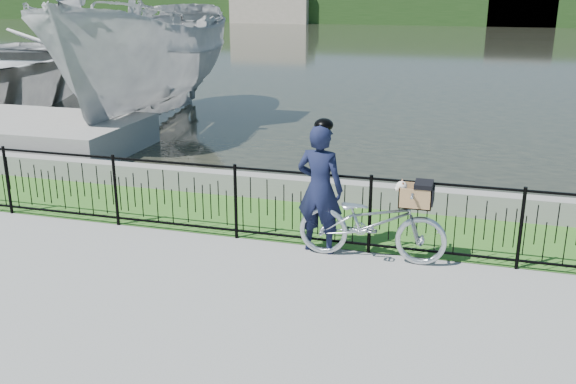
% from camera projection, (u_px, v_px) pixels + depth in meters
% --- Properties ---
extents(ground, '(120.00, 120.00, 0.00)m').
position_uv_depth(ground, '(267.00, 293.00, 7.94)').
color(ground, gray).
rests_on(ground, ground).
extents(grass_strip, '(60.00, 2.00, 0.01)m').
position_uv_depth(grass_strip, '(317.00, 222.00, 10.32)').
color(grass_strip, '#31621E').
rests_on(grass_strip, ground).
extents(water, '(120.00, 120.00, 0.00)m').
position_uv_depth(water, '(437.00, 50.00, 38.12)').
color(water, black).
rests_on(water, ground).
extents(quay_wall, '(60.00, 0.30, 0.40)m').
position_uv_depth(quay_wall, '(330.00, 192.00, 11.17)').
color(quay_wall, gray).
rests_on(quay_wall, ground).
extents(fence, '(14.00, 0.06, 1.15)m').
position_uv_depth(fence, '(301.00, 208.00, 9.23)').
color(fence, black).
rests_on(fence, ground).
extents(far_treeline, '(120.00, 6.00, 3.00)m').
position_uv_depth(far_treeline, '(456.00, 9.00, 62.36)').
color(far_treeline, '#223F18').
rests_on(far_treeline, ground).
extents(far_building_left, '(8.00, 4.00, 4.00)m').
position_uv_depth(far_building_left, '(273.00, 2.00, 65.11)').
color(far_building_left, '#A29482').
rests_on(far_building_left, ground).
extents(far_building_right, '(6.00, 3.00, 3.20)m').
position_uv_depth(far_building_right, '(522.00, 9.00, 59.38)').
color(far_building_right, '#A29482').
rests_on(far_building_right, ground).
extents(bicycle_rig, '(2.04, 0.71, 1.19)m').
position_uv_depth(bicycle_rig, '(373.00, 222.00, 8.77)').
color(bicycle_rig, silver).
rests_on(bicycle_rig, ground).
extents(cyclist, '(0.73, 0.53, 1.92)m').
position_uv_depth(cyclist, '(320.00, 187.00, 8.93)').
color(cyclist, black).
rests_on(cyclist, ground).
extents(boat_near, '(4.19, 9.19, 5.24)m').
position_uv_depth(boat_near, '(147.00, 56.00, 16.79)').
color(boat_near, '#AFB0AF').
rests_on(boat_near, water).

